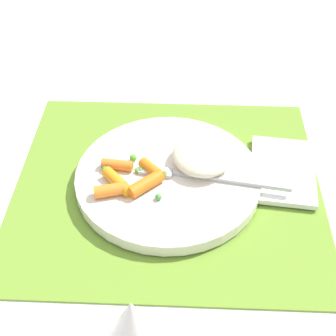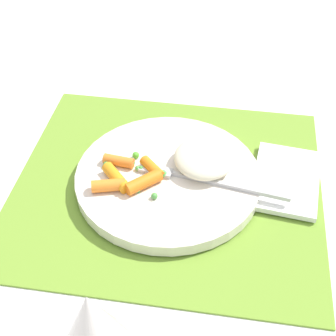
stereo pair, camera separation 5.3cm
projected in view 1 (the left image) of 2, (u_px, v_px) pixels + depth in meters
ground_plane at (168, 186)px, 0.68m from camera, size 2.40×2.40×0.00m
placemat at (168, 184)px, 0.68m from camera, size 0.41×0.37×0.01m
plate at (168, 178)px, 0.67m from camera, size 0.25×0.25×0.02m
rice_mound at (203, 155)px, 0.67m from camera, size 0.08×0.08×0.03m
carrot_portion at (129, 180)px, 0.64m from camera, size 0.09×0.07×0.02m
pea_scatter at (134, 176)px, 0.65m from camera, size 0.09×0.08×0.01m
fork at (198, 176)px, 0.65m from camera, size 0.20×0.04×0.01m
napkin at (283, 170)px, 0.68m from camera, size 0.10×0.14×0.01m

